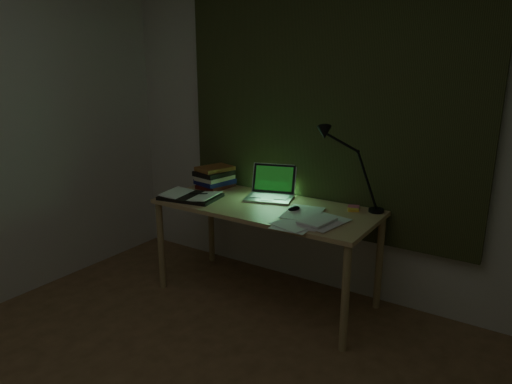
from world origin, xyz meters
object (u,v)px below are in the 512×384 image
(open_textbook, at_px, (191,196))
(desk_lamp, at_px, (379,172))
(desk, at_px, (265,252))
(laptop, at_px, (269,184))
(book_stack, at_px, (215,177))
(loose_papers, at_px, (311,219))

(open_textbook, distance_m, desk_lamp, 1.33)
(desk, height_order, open_textbook, open_textbook)
(desk, bearing_deg, laptop, 111.89)
(book_stack, relative_size, desk_lamp, 0.48)
(laptop, height_order, loose_papers, laptop)
(desk, distance_m, open_textbook, 0.67)
(book_stack, xyz_separation_m, desk_lamp, (1.28, 0.08, 0.19))
(desk_lamp, bearing_deg, laptop, -171.44)
(desk, height_order, loose_papers, loose_papers)
(loose_papers, bearing_deg, desk_lamp, 53.99)
(laptop, xyz_separation_m, book_stack, (-0.53, 0.05, -0.03))
(book_stack, height_order, desk_lamp, desk_lamp)
(desk, distance_m, desk_lamp, 0.97)
(book_stack, bearing_deg, loose_papers, -17.16)
(laptop, bearing_deg, open_textbook, -167.15)
(book_stack, distance_m, desk_lamp, 1.29)
(loose_papers, relative_size, desk_lamp, 0.71)
(desk_lamp, bearing_deg, open_textbook, -163.04)
(laptop, height_order, open_textbook, laptop)
(desk_lamp, bearing_deg, desk, -160.66)
(book_stack, height_order, loose_papers, book_stack)
(desk, bearing_deg, open_textbook, -164.25)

